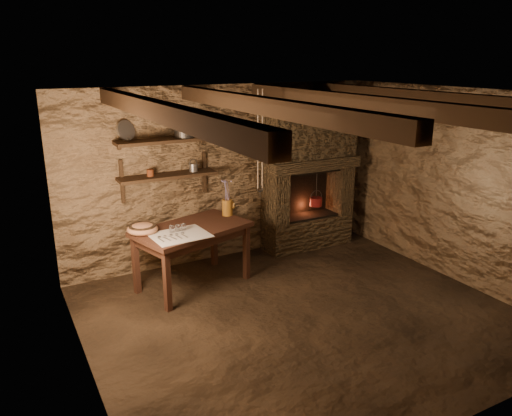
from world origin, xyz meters
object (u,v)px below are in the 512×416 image
work_table (193,254)px  stoneware_jug (227,200)px  red_pot (316,201)px  iron_stockpot (184,130)px  wooden_bowl (143,229)px

work_table → stoneware_jug: stoneware_jug is taller
work_table → red_pot: red_pot is taller
iron_stockpot → stoneware_jug: bearing=-39.1°
work_table → red_pot: 2.19m
wooden_bowl → iron_stockpot: (0.74, 0.48, 1.05)m
iron_stockpot → red_pot: 2.29m
iron_stockpot → red_pot: (1.97, -0.12, -1.17)m
stoneware_jug → red_pot: bearing=8.3°
iron_stockpot → red_pot: iron_stockpot is taller
wooden_bowl → red_pot: bearing=7.6°
work_table → iron_stockpot: size_ratio=5.99×
iron_stockpot → wooden_bowl: bearing=-147.2°
wooden_bowl → iron_stockpot: 1.37m
work_table → wooden_bowl: (-0.58, 0.08, 0.40)m
wooden_bowl → stoneware_jug: bearing=6.8°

